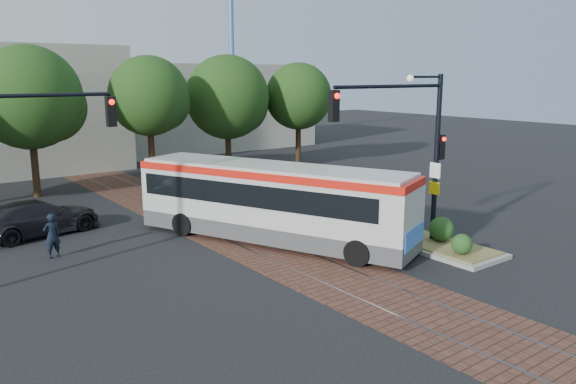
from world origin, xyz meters
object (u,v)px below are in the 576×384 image
(traffic_island, at_px, (429,237))
(signal_pole_main, at_px, (415,135))
(city_bus, at_px, (271,199))
(parked_car, at_px, (37,218))
(officer, at_px, (52,236))

(traffic_island, relative_size, signal_pole_main, 0.87)
(city_bus, height_order, parked_car, city_bus)
(city_bus, relative_size, traffic_island, 2.10)
(officer, bearing_deg, parked_car, -105.36)
(city_bus, relative_size, signal_pole_main, 1.82)
(traffic_island, distance_m, signal_pole_main, 3.95)
(city_bus, distance_m, traffic_island, 6.00)
(city_bus, bearing_deg, traffic_island, -66.69)
(signal_pole_main, bearing_deg, city_bus, 129.99)
(signal_pole_main, height_order, parked_car, signal_pole_main)
(traffic_island, bearing_deg, signal_pole_main, 174.64)
(traffic_island, bearing_deg, officer, 148.50)
(city_bus, height_order, officer, city_bus)
(city_bus, bearing_deg, parked_car, 114.53)
(officer, relative_size, parked_car, 0.32)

